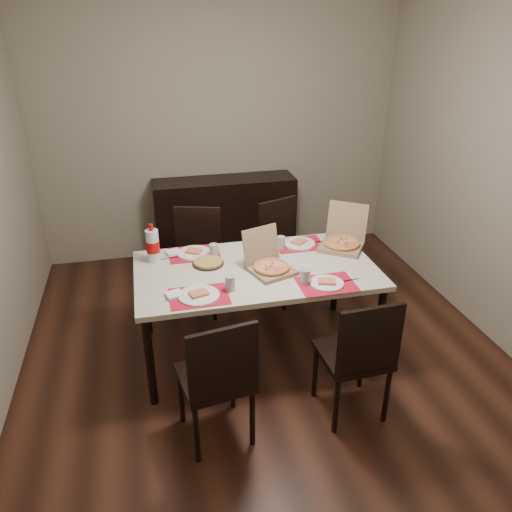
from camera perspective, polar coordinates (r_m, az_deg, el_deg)
The scene contains 18 objects.
ground at distance 4.16m, azimuth 0.93°, elevation -10.67°, with size 3.80×4.00×0.02m, color #3D1E12.
room_walls at distance 3.83m, azimuth -0.49°, elevation 14.83°, with size 3.84×4.02×2.62m.
sideboard at distance 5.47m, azimuth -3.53°, elevation 4.24°, with size 1.50×0.40×0.90m, color black.
dining_table at distance 3.79m, azimuth -0.00°, elevation -2.26°, with size 1.80×1.00×0.75m.
chair_near_left at distance 3.09m, azimuth -4.38°, elevation -13.60°, with size 0.48×0.48×0.93m.
chair_near_right at distance 3.32m, azimuth 11.63°, elevation -10.92°, with size 0.44×0.44×0.93m.
chair_far_left at distance 4.52m, azimuth -6.76°, elevation 0.08°, with size 0.52×0.52×0.93m.
chair_far_right at distance 4.70m, azimuth 3.24°, elevation 1.23°, with size 0.55×0.55×0.93m.
setting_near_left at distance 3.41m, azimuth -6.00°, elevation -4.17°, with size 0.48×0.30×0.11m.
setting_near_right at distance 3.56m, azimuth 7.41°, elevation -2.90°, with size 0.46×0.30×0.11m.
setting_far_left at distance 3.98m, azimuth -6.80°, elevation 0.42°, with size 0.48×0.30×0.11m.
setting_far_right at distance 4.12m, azimuth 4.41°, elevation 1.46°, with size 0.50×0.30×0.11m.
napkin_loose at distance 3.67m, azimuth 0.76°, elevation -1.87°, with size 0.12×0.11×0.02m, color white.
pizza_box_center at distance 3.70m, azimuth 1.53°, elevation -0.96°, with size 0.39×0.41×0.30m.
pizza_box_right at distance 4.14m, azimuth 9.86°, elevation 1.76°, with size 0.48×0.49×0.33m.
faina_plate at distance 3.82m, azimuth -5.49°, elevation -0.75°, with size 0.24×0.24×0.03m.
dip_bowl at distance 3.92m, azimuth 0.00°, elevation 0.11°, with size 0.12×0.12×0.03m, color white.
soda_bottle at distance 3.89m, azimuth -11.71°, elevation 1.16°, with size 0.10×0.10×0.31m.
Camera 1 is at (-0.82, -3.23, 2.48)m, focal length 35.00 mm.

